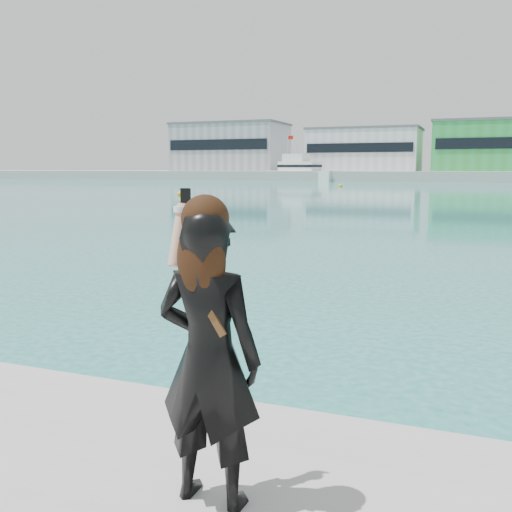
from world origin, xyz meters
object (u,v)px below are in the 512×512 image
at_px(motor_yacht, 301,171).
at_px(buoy_extra, 180,196).
at_px(woman, 208,350).
at_px(buoy_far, 340,187).

distance_m(motor_yacht, buoy_extra, 68.46).
bearing_deg(woman, motor_yacht, -73.02).
bearing_deg(buoy_far, motor_yacht, 114.48).
height_order(buoy_extra, woman, woman).
distance_m(motor_yacht, woman, 119.08).
bearing_deg(buoy_extra, woman, -61.23).
bearing_deg(motor_yacht, buoy_extra, -64.52).
bearing_deg(buoy_extra, buoy_far, 74.13).
relative_size(buoy_far, buoy_extra, 1.00).
height_order(buoy_far, woman, woman).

